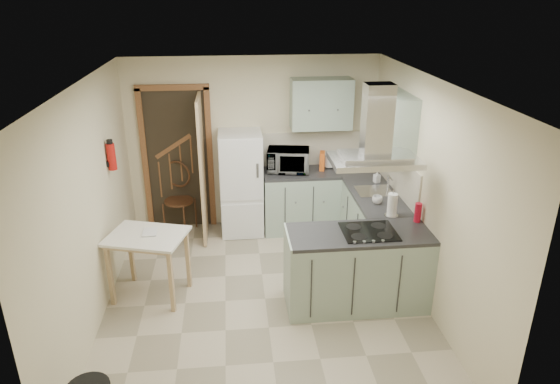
{
  "coord_description": "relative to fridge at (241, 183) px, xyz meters",
  "views": [
    {
      "loc": [
        -0.33,
        -4.89,
        3.35
      ],
      "look_at": [
        0.22,
        0.45,
        1.15
      ],
      "focal_mm": 32.0,
      "sensor_mm": 36.0,
      "label": 1
    }
  ],
  "objects": [
    {
      "name": "wall_cabinet_back",
      "position": [
        1.15,
        0.12,
        1.1
      ],
      "size": [
        0.85,
        0.35,
        0.7
      ],
      "primitive_type": "cube",
      "color": "#9EB2A0",
      "rests_on": "back_wall"
    },
    {
      "name": "paper_towel",
      "position": [
        1.7,
        -1.59,
        0.29
      ],
      "size": [
        0.12,
        0.12,
        0.28
      ],
      "primitive_type": "cylinder",
      "rotation": [
        0.0,
        0.0,
        -0.12
      ],
      "color": "white",
      "rests_on": "counter_right"
    },
    {
      "name": "red_bottle",
      "position": [
        1.94,
        -1.78,
        0.26
      ],
      "size": [
        0.1,
        0.1,
        0.22
      ],
      "primitive_type": "cylinder",
      "rotation": [
        0.0,
        0.0,
        0.32
      ],
      "color": "red",
      "rests_on": "peninsula"
    },
    {
      "name": "drop_leaf_table",
      "position": [
        -1.11,
        -1.58,
        -0.35
      ],
      "size": [
        0.99,
        0.85,
        0.79
      ],
      "primitive_type": "cube",
      "rotation": [
        0.0,
        0.0,
        -0.29
      ],
      "color": "tan",
      "rests_on": "floor"
    },
    {
      "name": "floor",
      "position": [
        0.2,
        -1.8,
        -0.75
      ],
      "size": [
        4.2,
        4.2,
        0.0
      ],
      "primitive_type": "plane",
      "color": "#B8A98F",
      "rests_on": "ground"
    },
    {
      "name": "extractor_hood",
      "position": [
        1.32,
        -1.98,
        0.97
      ],
      "size": [
        0.9,
        0.55,
        0.1
      ],
      "primitive_type": "cube",
      "color": "silver",
      "rests_on": "ceiling"
    },
    {
      "name": "counter_back",
      "position": [
        0.86,
        0.0,
        -0.3
      ],
      "size": [
        1.08,
        0.6,
        0.9
      ],
      "primitive_type": "cube",
      "color": "#9EB2A0",
      "rests_on": "floor"
    },
    {
      "name": "counter_right",
      "position": [
        1.7,
        -0.68,
        -0.3
      ],
      "size": [
        0.6,
        1.95,
        0.9
      ],
      "primitive_type": "cube",
      "color": "#9EB2A0",
      "rests_on": "floor"
    },
    {
      "name": "soap_bottle",
      "position": [
        1.83,
        -0.52,
        0.23
      ],
      "size": [
        0.1,
        0.1,
        0.16
      ],
      "primitive_type": "imported",
      "rotation": [
        0.0,
        0.0,
        0.38
      ],
      "color": "#A7A4B0",
      "rests_on": "counter_right"
    },
    {
      "name": "cereal_box",
      "position": [
        1.18,
        0.06,
        0.28
      ],
      "size": [
        0.11,
        0.19,
        0.26
      ],
      "primitive_type": "cube",
      "rotation": [
        0.0,
        0.0,
        -0.22
      ],
      "color": "orange",
      "rests_on": "counter_back"
    },
    {
      "name": "book",
      "position": [
        -1.15,
        -1.54,
        0.09
      ],
      "size": [
        0.17,
        0.22,
        0.1
      ],
      "primitive_type": "imported",
      "rotation": [
        0.0,
        0.0,
        0.03
      ],
      "color": "#A5374F",
      "rests_on": "drop_leaf_table"
    },
    {
      "name": "cup",
      "position": [
        1.63,
        -1.24,
        0.2
      ],
      "size": [
        0.14,
        0.14,
        0.1
      ],
      "primitive_type": "imported",
      "rotation": [
        0.0,
        0.0,
        0.18
      ],
      "color": "silver",
      "rests_on": "counter_right"
    },
    {
      "name": "doorway",
      "position": [
        -0.9,
        0.27,
        0.3
      ],
      "size": [
        1.1,
        0.12,
        2.1
      ],
      "primitive_type": "cube",
      "color": "brown",
      "rests_on": "floor"
    },
    {
      "name": "right_wall",
      "position": [
        2.0,
        -1.8,
        0.5
      ],
      "size": [
        0.0,
        4.2,
        4.2
      ],
      "primitive_type": "plane",
      "rotation": [
        1.57,
        0.0,
        -1.57
      ],
      "color": "beige",
      "rests_on": "floor"
    },
    {
      "name": "ceiling",
      "position": [
        0.2,
        -1.8,
        1.75
      ],
      "size": [
        4.2,
        4.2,
        0.0
      ],
      "primitive_type": "plane",
      "rotation": [
        3.14,
        0.0,
        0.0
      ],
      "color": "silver",
      "rests_on": "back_wall"
    },
    {
      "name": "fire_extinguisher",
      "position": [
        -1.54,
        -0.9,
        0.75
      ],
      "size": [
        0.1,
        0.1,
        0.32
      ],
      "primitive_type": "cylinder",
      "color": "#B2140F",
      "rests_on": "left_wall"
    },
    {
      "name": "fridge",
      "position": [
        0.0,
        0.0,
        0.0
      ],
      "size": [
        0.6,
        0.6,
        1.5
      ],
      "primitive_type": "cube",
      "color": "white",
      "rests_on": "floor"
    },
    {
      "name": "bentwood_chair",
      "position": [
        -0.91,
        0.1,
        -0.28
      ],
      "size": [
        0.56,
        0.56,
        0.94
      ],
      "primitive_type": "cube",
      "rotation": [
        0.0,
        0.0,
        -0.44
      ],
      "color": "#452517",
      "rests_on": "floor"
    },
    {
      "name": "kettle",
      "position": [
        1.3,
        0.13,
        0.26
      ],
      "size": [
        0.18,
        0.18,
        0.21
      ],
      "primitive_type": "cylinder",
      "rotation": [
        0.0,
        0.0,
        0.27
      ],
      "color": "silver",
      "rests_on": "counter_back"
    },
    {
      "name": "peninsula",
      "position": [
        1.22,
        -1.98,
        -0.3
      ],
      "size": [
        1.55,
        0.65,
        0.9
      ],
      "primitive_type": "cube",
      "color": "#9EB2A0",
      "rests_on": "floor"
    },
    {
      "name": "hob",
      "position": [
        1.32,
        -1.98,
        0.16
      ],
      "size": [
        0.58,
        0.5,
        0.01
      ],
      "primitive_type": "cube",
      "color": "black",
      "rests_on": "peninsula"
    },
    {
      "name": "microwave",
      "position": [
        0.68,
        0.04,
        0.31
      ],
      "size": [
        0.65,
        0.49,
        0.33
      ],
      "primitive_type": "imported",
      "rotation": [
        0.0,
        0.0,
        -0.16
      ],
      "color": "black",
      "rests_on": "counter_back"
    },
    {
      "name": "wall_cabinet_right",
      "position": [
        1.82,
        -0.95,
        1.1
      ],
      "size": [
        0.35,
        0.9,
        0.7
      ],
      "primitive_type": "cube",
      "color": "#9EB2A0",
      "rests_on": "right_wall"
    },
    {
      "name": "left_wall",
      "position": [
        -1.6,
        -1.8,
        0.5
      ],
      "size": [
        0.0,
        4.2,
        4.2
      ],
      "primitive_type": "plane",
      "rotation": [
        1.57,
        0.0,
        1.57
      ],
      "color": "beige",
      "rests_on": "floor"
    },
    {
      "name": "back_wall",
      "position": [
        0.2,
        0.3,
        0.5
      ],
      "size": [
        3.6,
        0.0,
        3.6
      ],
      "primitive_type": "plane",
      "rotation": [
        1.57,
        0.0,
        0.0
      ],
      "color": "beige",
      "rests_on": "floor"
    },
    {
      "name": "sink",
      "position": [
        1.7,
        -0.85,
        0.16
      ],
      "size": [
        0.45,
        0.4,
        0.01
      ],
      "primitive_type": "cube",
      "color": "silver",
      "rests_on": "counter_right"
    },
    {
      "name": "splashback",
      "position": [
        1.16,
        0.29,
        0.4
      ],
      "size": [
        1.68,
        0.02,
        0.5
      ],
      "primitive_type": "cube",
      "color": "beige",
      "rests_on": "counter_back"
    }
  ]
}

